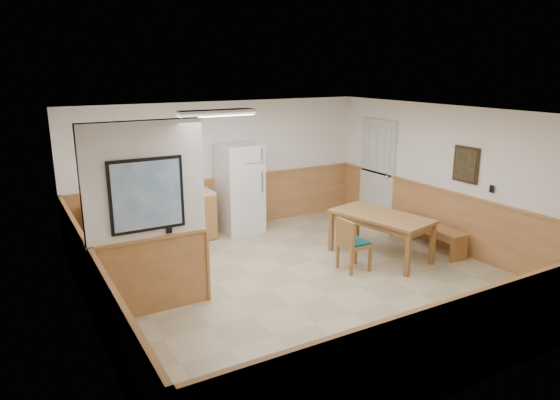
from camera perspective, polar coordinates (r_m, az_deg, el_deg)
ground at (r=7.63m, az=2.83°, el=-9.21°), size 6.00×6.00×0.00m
ceiling at (r=6.99m, az=3.09°, el=9.85°), size 6.00×6.00×0.02m
back_wall at (r=9.80m, az=-6.57°, el=3.86°), size 6.00×0.02×2.50m
right_wall at (r=9.14m, az=19.01°, el=2.33°), size 0.02×6.00×2.50m
left_wall at (r=6.19m, az=-21.20°, el=-3.67°), size 0.02×6.00×2.50m
wainscot_back at (r=9.95m, az=-6.40°, el=-0.40°), size 6.00×0.04×1.00m
wainscot_right at (r=9.31m, az=18.54°, el=-2.19°), size 0.04×6.00×1.00m
wainscot_left at (r=6.46m, az=-20.39°, el=-9.98°), size 0.04×6.00×1.00m
partition_wall at (r=6.51m, az=-14.95°, el=-2.41°), size 1.50×0.20×2.50m
kitchen_counter at (r=9.29m, az=-12.49°, el=-2.03°), size 2.20×0.61×1.00m
exterior_door at (r=10.47m, az=11.03°, el=3.29°), size 0.07×1.02×2.15m
kitchen_window at (r=9.12m, az=-18.80°, el=4.25°), size 0.80×0.04×1.00m
wall_painting at (r=8.87m, az=20.47°, el=3.82°), size 0.04×0.50×0.60m
fluorescent_fixture at (r=7.77m, az=-7.27°, el=9.87°), size 1.20×0.30×0.09m
refrigerator at (r=9.62m, az=-4.62°, el=1.32°), size 0.79×0.74×1.72m
dining_table at (r=8.47m, az=11.47°, el=-2.27°), size 1.19×1.81×0.75m
dining_bench at (r=9.26m, az=16.43°, el=-3.12°), size 0.45×1.66×0.45m
dining_chair at (r=7.88m, az=8.01°, el=-4.65°), size 0.58×0.42×0.85m
fire_extinguisher at (r=9.29m, az=-9.69°, el=2.17°), size 0.11×0.11×0.45m
soap_bottle at (r=8.90m, az=-19.33°, el=0.36°), size 0.08×0.08×0.21m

